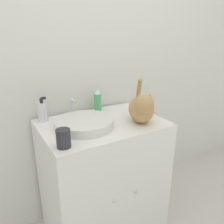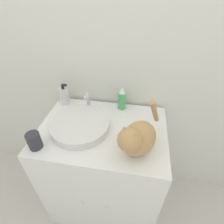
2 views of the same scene
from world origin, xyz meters
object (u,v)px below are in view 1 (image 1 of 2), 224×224
(cat, at_px, (142,108))
(soap_bottle, at_px, (42,112))
(cup, at_px, (63,138))
(spray_bottle, at_px, (98,100))

(cat, height_order, soap_bottle, cat)
(cup, bearing_deg, soap_bottle, 89.51)
(cat, bearing_deg, cup, -53.92)
(soap_bottle, relative_size, cup, 1.68)
(soap_bottle, distance_m, spray_bottle, 0.41)
(cat, xyz_separation_m, cup, (-0.54, -0.06, -0.05))
(soap_bottle, xyz_separation_m, spray_bottle, (0.41, 0.01, 0.01))
(cat, height_order, spray_bottle, cat)
(cat, distance_m, spray_bottle, 0.39)
(cat, bearing_deg, spray_bottle, -132.26)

